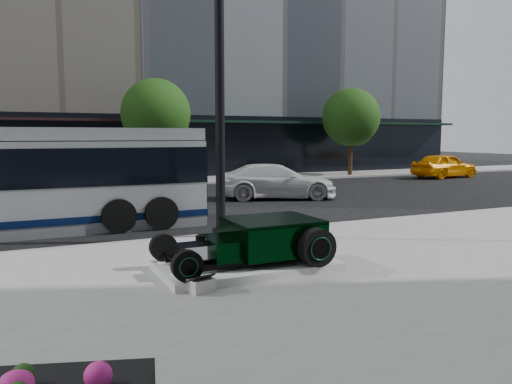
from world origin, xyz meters
name	(u,v)px	position (x,y,z in m)	size (l,w,h in m)	color
ground	(228,222)	(0.00, 0.00, 0.00)	(120.00, 120.00, 0.00)	black
sidewalk_far	(136,183)	(0.00, 14.00, 0.06)	(70.00, 4.00, 0.12)	gray
street_trees	(158,116)	(1.15, 13.07, 3.77)	(29.80, 3.80, 5.70)	black
display_plinth	(247,266)	(-1.89, -5.72, 0.20)	(3.40, 1.80, 0.15)	silver
hot_rod	(263,239)	(-1.56, -5.72, 0.70)	(3.22, 2.00, 0.81)	black
info_plaque	(201,284)	(-3.16, -6.68, 0.24)	(0.46, 0.39, 0.31)	silver
lamppost	(220,91)	(-1.19, -2.49, 3.81)	(0.44, 0.44, 7.98)	black
white_sedan	(276,181)	(4.10, 4.61, 0.75)	(2.09, 5.15, 1.49)	white
yellow_taxi	(444,165)	(18.90, 9.57, 0.79)	(1.87, 4.65, 1.58)	#FF9D02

